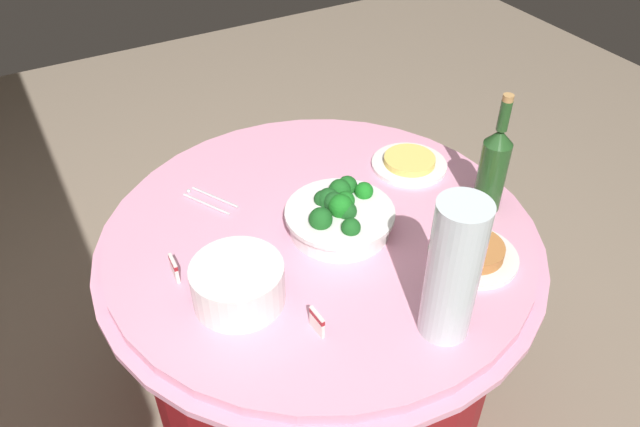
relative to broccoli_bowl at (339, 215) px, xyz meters
The scene contains 11 objects.
ground_plane 0.79m from the broccoli_bowl, 62.73° to the left, with size 6.00×6.00×0.00m, color gray.
buffet_table 0.41m from the broccoli_bowl, 62.73° to the left, with size 1.16×1.16×0.74m.
broccoli_bowl is the anchor object (origin of this frame).
plate_stack 0.34m from the broccoli_bowl, 107.76° to the left, with size 0.21×0.21×0.10m.
wine_bottle 0.42m from the broccoli_bowl, 106.22° to the right, with size 0.07×0.07×0.34m.
decorative_fruit_vase 0.41m from the broccoli_bowl, behind, with size 0.11×0.11×0.34m.
serving_tongs 0.37m from the broccoli_bowl, 43.05° to the left, with size 0.16×0.11×0.01m.
food_plate_peanuts 0.34m from the broccoli_bowl, 138.32° to the right, with size 0.22×0.22×0.04m.
food_plate_noodles 0.35m from the broccoli_bowl, 66.42° to the right, with size 0.22×0.22×0.03m.
label_placard_front 0.43m from the broccoli_bowl, 85.10° to the left, with size 0.05×0.01×0.05m.
label_placard_mid 0.34m from the broccoli_bowl, 141.53° to the left, with size 0.05×0.01×0.05m.
Camera 1 is at (-1.06, 0.59, 1.78)m, focal length 34.69 mm.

